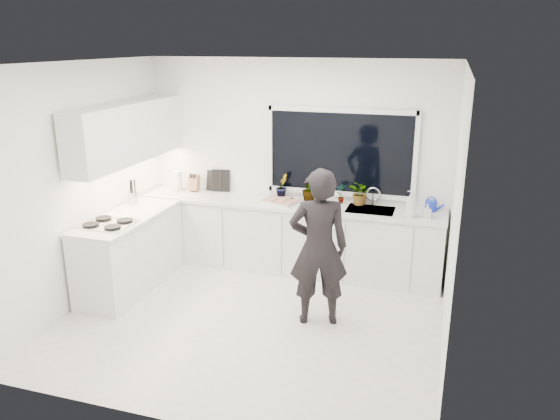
% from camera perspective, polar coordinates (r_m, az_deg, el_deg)
% --- Properties ---
extents(floor, '(4.00, 3.50, 0.02)m').
position_cam_1_polar(floor, '(6.07, -3.13, -11.42)').
color(floor, beige).
rests_on(floor, ground).
extents(wall_back, '(4.00, 0.02, 2.70)m').
position_cam_1_polar(wall_back, '(7.16, 1.60, 4.79)').
color(wall_back, white).
rests_on(wall_back, ground).
extents(wall_left, '(0.02, 3.50, 2.70)m').
position_cam_1_polar(wall_left, '(6.51, -20.18, 2.42)').
color(wall_left, white).
rests_on(wall_left, ground).
extents(wall_right, '(0.02, 3.50, 2.70)m').
position_cam_1_polar(wall_right, '(5.21, 17.81, -0.91)').
color(wall_right, white).
rests_on(wall_right, ground).
extents(ceiling, '(4.00, 3.50, 0.02)m').
position_cam_1_polar(ceiling, '(5.32, -3.63, 15.18)').
color(ceiling, white).
rests_on(ceiling, wall_back).
extents(window, '(1.80, 0.02, 1.00)m').
position_cam_1_polar(window, '(6.95, 6.32, 5.99)').
color(window, black).
rests_on(window, wall_back).
extents(base_cabinets_back, '(3.92, 0.58, 0.88)m').
position_cam_1_polar(base_cabinets_back, '(7.14, 0.86, -2.88)').
color(base_cabinets_back, white).
rests_on(base_cabinets_back, floor).
extents(base_cabinets_left, '(0.58, 1.60, 0.88)m').
position_cam_1_polar(base_cabinets_left, '(6.86, -15.38, -4.38)').
color(base_cabinets_left, white).
rests_on(base_cabinets_left, floor).
extents(countertop_back, '(3.94, 0.62, 0.04)m').
position_cam_1_polar(countertop_back, '(6.98, 0.85, 0.63)').
color(countertop_back, silver).
rests_on(countertop_back, base_cabinets_back).
extents(countertop_left, '(0.62, 1.60, 0.04)m').
position_cam_1_polar(countertop_left, '(6.71, -15.69, -0.73)').
color(countertop_left, silver).
rests_on(countertop_left, base_cabinets_left).
extents(upper_cabinets, '(0.34, 2.10, 0.70)m').
position_cam_1_polar(upper_cabinets, '(6.84, -15.62, 7.83)').
color(upper_cabinets, white).
rests_on(upper_cabinets, wall_left).
extents(sink, '(0.58, 0.42, 0.14)m').
position_cam_1_polar(sink, '(6.79, 9.40, -0.35)').
color(sink, silver).
rests_on(sink, countertop_back).
extents(faucet, '(0.03, 0.03, 0.22)m').
position_cam_1_polar(faucet, '(6.93, 9.70, 1.39)').
color(faucet, silver).
rests_on(faucet, countertop_back).
extents(stovetop, '(0.56, 0.48, 0.03)m').
position_cam_1_polar(stovetop, '(6.44, -17.53, -1.33)').
color(stovetop, black).
rests_on(stovetop, countertop_left).
extents(person, '(0.71, 0.58, 1.70)m').
position_cam_1_polar(person, '(5.69, 4.04, -3.93)').
color(person, black).
rests_on(person, floor).
extents(pizza_tray, '(0.53, 0.45, 0.03)m').
position_cam_1_polar(pizza_tray, '(6.98, 0.12, 0.93)').
color(pizza_tray, silver).
rests_on(pizza_tray, countertop_back).
extents(pizza, '(0.48, 0.40, 0.01)m').
position_cam_1_polar(pizza, '(6.97, 0.12, 1.06)').
color(pizza, '#C03C19').
rests_on(pizza, pizza_tray).
extents(watering_can, '(0.15, 0.15, 0.13)m').
position_cam_1_polar(watering_can, '(6.86, 15.48, 0.42)').
color(watering_can, '#132CBA').
rests_on(watering_can, countertop_back).
extents(paper_towel_roll, '(0.14, 0.14, 0.26)m').
position_cam_1_polar(paper_towel_roll, '(7.63, -10.60, 2.97)').
color(paper_towel_roll, silver).
rests_on(paper_towel_roll, countertop_back).
extents(knife_block, '(0.13, 0.10, 0.22)m').
position_cam_1_polar(knife_block, '(7.57, -8.96, 2.78)').
color(knife_block, '#956845').
rests_on(knife_block, countertop_back).
extents(utensil_crock, '(0.16, 0.16, 0.16)m').
position_cam_1_polar(utensil_crock, '(7.14, -15.05, 1.24)').
color(utensil_crock, '#A9A9AD').
rests_on(utensil_crock, countertop_left).
extents(picture_frame_large, '(0.22, 0.03, 0.28)m').
position_cam_1_polar(picture_frame_large, '(7.55, -6.90, 3.06)').
color(picture_frame_large, black).
rests_on(picture_frame_large, countertop_back).
extents(picture_frame_small, '(0.25, 0.06, 0.30)m').
position_cam_1_polar(picture_frame_small, '(7.50, -6.20, 3.08)').
color(picture_frame_small, black).
rests_on(picture_frame_small, countertop_back).
extents(herb_plants, '(1.30, 0.36, 0.33)m').
position_cam_1_polar(herb_plants, '(6.97, 5.32, 2.04)').
color(herb_plants, '#26662D').
rests_on(herb_plants, countertop_back).
extents(soap_bottles, '(0.33, 0.18, 0.32)m').
position_cam_1_polar(soap_bottles, '(6.54, 13.82, 0.51)').
color(soap_bottles, '#D8BF66').
rests_on(soap_bottles, countertop_back).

